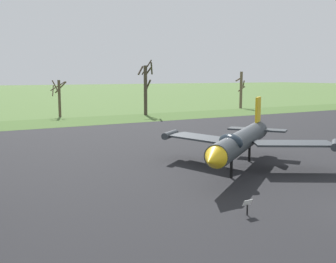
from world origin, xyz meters
TOP-DOWN VIEW (x-y plane):
  - asphalt_apron at (0.00, 15.88)m, footprint 101.47×52.92m
  - grass_verge_strip at (0.00, 48.34)m, footprint 161.47×12.00m
  - jet_fighter_front_left at (0.28, 11.32)m, footprint 13.74×12.46m
  - info_placard_front_left at (-5.86, 3.49)m, footprint 0.55×0.20m
  - bare_tree_center at (-0.80, 57.13)m, footprint 2.85×2.56m
  - bare_tree_right_of_center at (13.20, 52.25)m, footprint 3.13×3.12m
  - bare_tree_far_right at (37.85, 55.95)m, footprint 1.99×1.98m

SIDE VIEW (x-z plane):
  - asphalt_apron at x=0.00m, z-range 0.00..0.05m
  - grass_verge_strip at x=0.00m, z-range 0.00..0.06m
  - info_placard_front_left at x=-5.86m, z-range 0.11..0.96m
  - jet_fighter_front_left at x=0.28m, z-range -0.34..4.77m
  - bare_tree_center at x=-0.80m, z-range 0.44..6.65m
  - bare_tree_far_right at x=37.85m, z-range 0.17..7.96m
  - bare_tree_right_of_center at x=13.20m, z-range 0.18..9.92m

